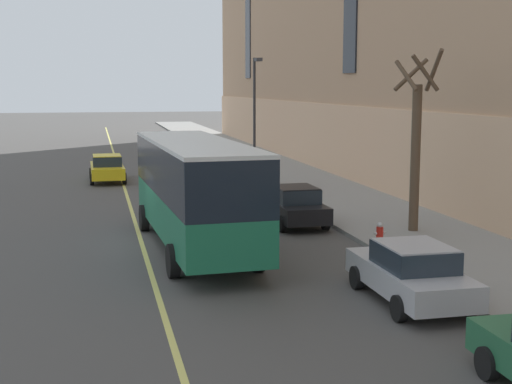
# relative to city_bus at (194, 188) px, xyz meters

# --- Properties ---
(ground_plane) EXTENTS (260.00, 260.00, 0.00)m
(ground_plane) POSITION_rel_city_bus_xyz_m (-0.76, 1.81, -2.14)
(ground_plane) COLOR #4C4947
(sidewalk) EXTENTS (5.38, 160.00, 0.15)m
(sidewalk) POSITION_rel_city_bus_xyz_m (8.47, 4.81, -2.07)
(sidewalk) COLOR gray
(sidewalk) RESTS_ON ground
(city_bus) EXTENTS (3.23, 11.06, 3.70)m
(city_bus) POSITION_rel_city_bus_xyz_m (0.00, 0.00, 0.00)
(city_bus) COLOR #1E704C
(city_bus) RESTS_ON ground
(parked_car_silver_0) EXTENTS (2.02, 4.51, 1.56)m
(parked_car_silver_0) POSITION_rel_city_bus_xyz_m (4.57, -7.06, -1.36)
(parked_car_silver_0) COLOR #B7B7BC
(parked_car_silver_0) RESTS_ON ground
(parked_car_red_1) EXTENTS (2.11, 4.77, 1.56)m
(parked_car_red_1) POSITION_rel_city_bus_xyz_m (4.67, 12.87, -1.36)
(parked_car_red_1) COLOR #B21E19
(parked_car_red_1) RESTS_ON ground
(parked_car_red_2) EXTENTS (2.05, 4.47, 1.56)m
(parked_car_red_2) POSITION_rel_city_bus_xyz_m (4.45, 32.22, -1.36)
(parked_car_red_2) COLOR #B21E19
(parked_car_red_2) RESTS_ON ground
(parked_car_white_3) EXTENTS (2.10, 4.77, 1.56)m
(parked_car_white_3) POSITION_rel_city_bus_xyz_m (4.55, 22.09, -1.36)
(parked_car_white_3) COLOR silver
(parked_car_white_3) RESTS_ON ground
(parked_car_black_4) EXTENTS (1.99, 4.46, 1.56)m
(parked_car_black_4) POSITION_rel_city_bus_xyz_m (4.50, 3.61, -1.36)
(parked_car_black_4) COLOR black
(parked_car_black_4) RESTS_ON ground
(taxi_cab) EXTENTS (2.07, 4.78, 1.56)m
(taxi_cab) POSITION_rel_city_bus_xyz_m (-2.55, 18.57, -1.36)
(taxi_cab) COLOR yellow
(taxi_cab) RESTS_ON ground
(street_tree_mid_block) EXTENTS (1.50, 1.46, 6.68)m
(street_tree_mid_block) POSITION_rel_city_bus_xyz_m (8.34, 0.79, 1.33)
(street_tree_mid_block) COLOR brown
(street_tree_mid_block) RESTS_ON sidewalk
(street_lamp) EXTENTS (0.36, 1.48, 7.05)m
(street_lamp) POSITION_rel_city_bus_xyz_m (6.38, 19.03, 2.31)
(street_lamp) COLOR #2D2D30
(street_lamp) RESTS_ON sidewalk
(fire_hydrant) EXTENTS (0.42, 0.24, 0.72)m
(fire_hydrant) POSITION_rel_city_bus_xyz_m (6.28, -0.91, -1.65)
(fire_hydrant) COLOR red
(fire_hydrant) RESTS_ON sidewalk
(lane_centerline) EXTENTS (0.16, 140.00, 0.01)m
(lane_centerline) POSITION_rel_city_bus_xyz_m (-1.70, 4.81, -2.14)
(lane_centerline) COLOR #E0D66B
(lane_centerline) RESTS_ON ground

